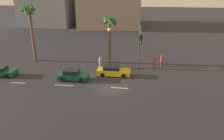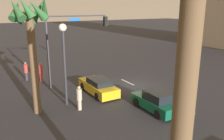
{
  "view_description": "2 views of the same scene",
  "coord_description": "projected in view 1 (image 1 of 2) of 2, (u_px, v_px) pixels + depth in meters",
  "views": [
    {
      "loc": [
        2.86,
        -24.0,
        11.72
      ],
      "look_at": [
        -0.14,
        1.88,
        1.6
      ],
      "focal_mm": 34.99,
      "sensor_mm": 36.0,
      "label": 1
    },
    {
      "loc": [
        -16.89,
        12.48,
        7.1
      ],
      "look_at": [
        0.23,
        2.28,
        1.76
      ],
      "focal_mm": 37.04,
      "sensor_mm": 36.0,
      "label": 2
    }
  ],
  "objects": [
    {
      "name": "ground_plane",
      "position": [
        111.0,
        88.0,
        26.77
      ],
      "size": [
        220.0,
        220.0,
        0.0
      ],
      "primitive_type": "plane",
      "color": "#28282D"
    },
    {
      "name": "pedestrian_1",
      "position": [
        155.0,
        62.0,
        32.51
      ],
      "size": [
        0.5,
        0.5,
        1.92
      ],
      "color": "#BF3833",
      "rests_on": "ground_plane"
    },
    {
      "name": "traffic_signal",
      "position": [
        140.0,
        42.0,
        29.4
      ],
      "size": [
        0.36,
        6.25,
        6.68
      ],
      "color": "#38383D",
      "rests_on": "ground_plane"
    },
    {
      "name": "car_1",
      "position": [
        73.0,
        75.0,
        28.82
      ],
      "size": [
        3.98,
        2.0,
        1.44
      ],
      "color": "#0F5138",
      "rests_on": "ground_plane"
    },
    {
      "name": "lane_stripe_1",
      "position": [
        18.0,
        83.0,
        28.07
      ],
      "size": [
        1.89,
        0.14,
        0.01
      ],
      "primitive_type": "cube",
      "color": "silver",
      "rests_on": "ground_plane"
    },
    {
      "name": "palm_tree_1",
      "position": [
        30.0,
        19.0,
        33.91
      ],
      "size": [
        2.38,
        2.49,
        9.51
      ],
      "color": "brown",
      "rests_on": "ground_plane"
    },
    {
      "name": "pedestrian_0",
      "position": [
        100.0,
        62.0,
        32.82
      ],
      "size": [
        0.52,
        0.52,
        1.8
      ],
      "color": "#B2A58C",
      "rests_on": "ground_plane"
    },
    {
      "name": "lane_stripe_3",
      "position": [
        120.0,
        88.0,
        26.66
      ],
      "size": [
        2.13,
        0.14,
        0.01
      ],
      "primitive_type": "cube",
      "color": "silver",
      "rests_on": "ground_plane"
    },
    {
      "name": "lane_stripe_2",
      "position": [
        64.0,
        85.0,
        27.41
      ],
      "size": [
        2.55,
        0.14,
        0.01
      ],
      "primitive_type": "cube",
      "color": "silver",
      "rests_on": "ground_plane"
    },
    {
      "name": "streetlamp",
      "position": [
        109.0,
        40.0,
        31.92
      ],
      "size": [
        0.56,
        0.56,
        6.07
      ],
      "color": "#2D2D33",
      "rests_on": "ground_plane"
    },
    {
      "name": "pedestrian_2",
      "position": [
        162.0,
        60.0,
        33.51
      ],
      "size": [
        0.49,
        0.49,
        1.91
      ],
      "color": "#333338",
      "rests_on": "ground_plane"
    },
    {
      "name": "car_0",
      "position": [
        113.0,
        71.0,
        30.18
      ],
      "size": [
        4.63,
        1.83,
        1.36
      ],
      "color": "gold",
      "rests_on": "ground_plane"
    },
    {
      "name": "car_2",
      "position": [
        1.0,
        71.0,
        30.11
      ],
      "size": [
        4.17,
        2.03,
        1.35
      ],
      "color": "#0F5138",
      "rests_on": "ground_plane"
    },
    {
      "name": "palm_tree_0",
      "position": [
        110.0,
        27.0,
        33.39
      ],
      "size": [
        2.61,
        2.76,
        7.94
      ],
      "color": "brown",
      "rests_on": "ground_plane"
    }
  ]
}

